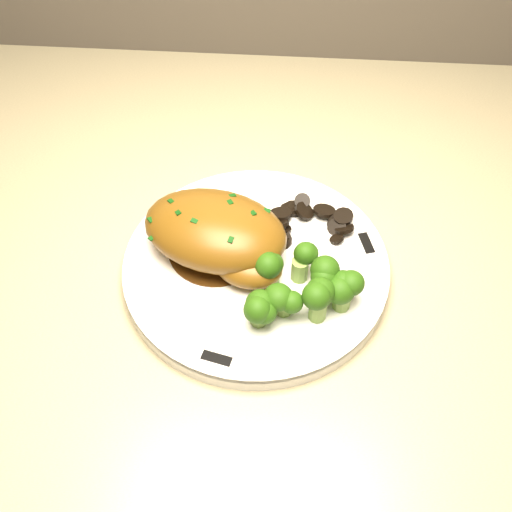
# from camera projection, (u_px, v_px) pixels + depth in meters

# --- Properties ---
(counter) EXTENTS (2.09, 0.69, 1.02)m
(counter) POSITION_uv_depth(u_px,v_px,m) (268.00, 410.00, 1.03)
(counter) COLOR brown
(counter) RESTS_ON ground
(plate) EXTENTS (0.27, 0.27, 0.02)m
(plate) POSITION_uv_depth(u_px,v_px,m) (256.00, 268.00, 0.63)
(plate) COLOR white
(plate) RESTS_ON counter
(rim_accent_0) EXTENTS (0.02, 0.03, 0.00)m
(rim_accent_0) POSITION_uv_depth(u_px,v_px,m) (366.00, 243.00, 0.64)
(rim_accent_0) COLOR black
(rim_accent_0) RESTS_ON plate
(rim_accent_1) EXTENTS (0.03, 0.03, 0.00)m
(rim_accent_1) POSITION_uv_depth(u_px,v_px,m) (184.00, 201.00, 0.68)
(rim_accent_1) COLOR black
(rim_accent_1) RESTS_ON plate
(rim_accent_2) EXTENTS (0.03, 0.02, 0.00)m
(rim_accent_2) POSITION_uv_depth(u_px,v_px,m) (217.00, 358.00, 0.55)
(rim_accent_2) COLOR black
(rim_accent_2) RESTS_ON plate
(gravy_pool) EXTENTS (0.10, 0.10, 0.00)m
(gravy_pool) POSITION_uv_depth(u_px,v_px,m) (217.00, 249.00, 0.63)
(gravy_pool) COLOR #40240B
(gravy_pool) RESTS_ON plate
(chicken_breast) EXTENTS (0.16, 0.13, 0.05)m
(chicken_breast) POSITION_uv_depth(u_px,v_px,m) (219.00, 234.00, 0.61)
(chicken_breast) COLOR brown
(chicken_breast) RESTS_ON plate
(mushroom_pile) EXTENTS (0.09, 0.07, 0.02)m
(mushroom_pile) POSITION_uv_depth(u_px,v_px,m) (300.00, 229.00, 0.64)
(mushroom_pile) COLOR black
(mushroom_pile) RESTS_ON plate
(broccoli_florets) EXTENTS (0.10, 0.08, 0.04)m
(broccoli_florets) POSITION_uv_depth(u_px,v_px,m) (301.00, 287.00, 0.58)
(broccoli_florets) COLOR olive
(broccoli_florets) RESTS_ON plate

